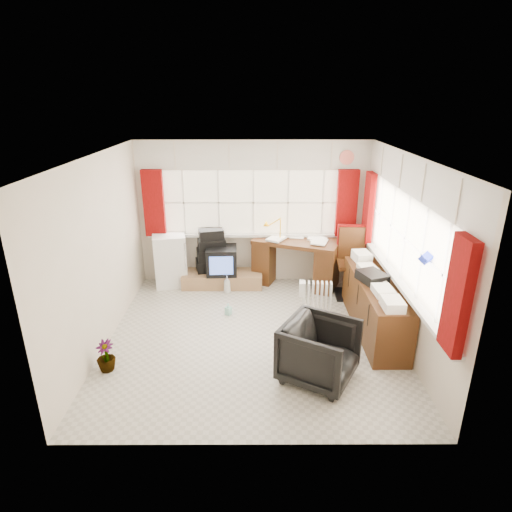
{
  "coord_description": "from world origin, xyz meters",
  "views": [
    {
      "loc": [
        0.03,
        -5.24,
        3.19
      ],
      "look_at": [
        0.04,
        0.55,
        1.0
      ],
      "focal_mm": 30.0,
      "sensor_mm": 36.0,
      "label": 1
    }
  ],
  "objects_px": {
    "office_chair": "(319,352)",
    "crt_tv": "(222,260)",
    "task_chair": "(351,258)",
    "radiator": "(317,306)",
    "desk": "(296,259)",
    "tv_bench": "(223,279)",
    "credenza": "(374,304)",
    "mini_fridge": "(170,259)",
    "desk_lamp": "(280,225)"
  },
  "relations": [
    {
      "from": "office_chair",
      "to": "crt_tv",
      "type": "distance_m",
      "value": 2.97
    },
    {
      "from": "task_chair",
      "to": "radiator",
      "type": "xyz_separation_m",
      "value": [
        -0.7,
        -1.0,
        -0.37
      ]
    },
    {
      "from": "crt_tv",
      "to": "desk",
      "type": "bearing_deg",
      "value": 4.73
    },
    {
      "from": "desk",
      "to": "office_chair",
      "type": "height_order",
      "value": "desk"
    },
    {
      "from": "office_chair",
      "to": "tv_bench",
      "type": "relative_size",
      "value": 0.58
    },
    {
      "from": "task_chair",
      "to": "tv_bench",
      "type": "relative_size",
      "value": 0.85
    },
    {
      "from": "task_chair",
      "to": "radiator",
      "type": "height_order",
      "value": "task_chair"
    },
    {
      "from": "radiator",
      "to": "tv_bench",
      "type": "distance_m",
      "value": 1.99
    },
    {
      "from": "desk",
      "to": "crt_tv",
      "type": "xyz_separation_m",
      "value": [
        -1.31,
        -0.11,
        0.02
      ]
    },
    {
      "from": "desk",
      "to": "tv_bench",
      "type": "xyz_separation_m",
      "value": [
        -1.3,
        -0.08,
        -0.34
      ]
    },
    {
      "from": "tv_bench",
      "to": "crt_tv",
      "type": "height_order",
      "value": "crt_tv"
    },
    {
      "from": "task_chair",
      "to": "tv_bench",
      "type": "height_order",
      "value": "task_chair"
    },
    {
      "from": "task_chair",
      "to": "office_chair",
      "type": "xyz_separation_m",
      "value": [
        -0.86,
        -2.37,
        -0.26
      ]
    },
    {
      "from": "radiator",
      "to": "crt_tv",
      "type": "relative_size",
      "value": 1.19
    },
    {
      "from": "radiator",
      "to": "desk",
      "type": "bearing_deg",
      "value": 97.69
    },
    {
      "from": "radiator",
      "to": "credenza",
      "type": "height_order",
      "value": "credenza"
    },
    {
      "from": "desk",
      "to": "office_chair",
      "type": "xyz_separation_m",
      "value": [
        0.03,
        -2.75,
        -0.09
      ]
    },
    {
      "from": "crt_tv",
      "to": "tv_bench",
      "type": "bearing_deg",
      "value": 83.93
    },
    {
      "from": "tv_bench",
      "to": "credenza",
      "type": "bearing_deg",
      "value": -33.71
    },
    {
      "from": "task_chair",
      "to": "crt_tv",
      "type": "relative_size",
      "value": 2.19
    },
    {
      "from": "mini_fridge",
      "to": "credenza",
      "type": "bearing_deg",
      "value": -26.56
    },
    {
      "from": "radiator",
      "to": "credenza",
      "type": "xyz_separation_m",
      "value": [
        0.79,
        -0.21,
        0.13
      ]
    },
    {
      "from": "credenza",
      "to": "desk_lamp",
      "type": "bearing_deg",
      "value": 128.78
    },
    {
      "from": "tv_bench",
      "to": "desk_lamp",
      "type": "bearing_deg",
      "value": 3.2
    },
    {
      "from": "desk_lamp",
      "to": "credenza",
      "type": "height_order",
      "value": "desk_lamp"
    },
    {
      "from": "task_chair",
      "to": "desk_lamp",
      "type": "bearing_deg",
      "value": 163.04
    },
    {
      "from": "office_chair",
      "to": "mini_fridge",
      "type": "relative_size",
      "value": 0.87
    },
    {
      "from": "credenza",
      "to": "tv_bench",
      "type": "distance_m",
      "value": 2.75
    },
    {
      "from": "desk",
      "to": "task_chair",
      "type": "distance_m",
      "value": 0.98
    },
    {
      "from": "desk",
      "to": "desk_lamp",
      "type": "distance_m",
      "value": 0.71
    },
    {
      "from": "desk",
      "to": "mini_fridge",
      "type": "xyz_separation_m",
      "value": [
        -2.23,
        -0.0,
        0.0
      ]
    },
    {
      "from": "credenza",
      "to": "desk",
      "type": "bearing_deg",
      "value": 121.33
    },
    {
      "from": "radiator",
      "to": "desk_lamp",
      "type": "bearing_deg",
      "value": 109.39
    },
    {
      "from": "tv_bench",
      "to": "radiator",
      "type": "bearing_deg",
      "value": -41.23
    },
    {
      "from": "office_chair",
      "to": "tv_bench",
      "type": "distance_m",
      "value": 3.0
    },
    {
      "from": "crt_tv",
      "to": "mini_fridge",
      "type": "height_order",
      "value": "mini_fridge"
    },
    {
      "from": "radiator",
      "to": "mini_fridge",
      "type": "relative_size",
      "value": 0.69
    },
    {
      "from": "task_chair",
      "to": "office_chair",
      "type": "relative_size",
      "value": 1.46
    },
    {
      "from": "credenza",
      "to": "crt_tv",
      "type": "distance_m",
      "value": 2.73
    },
    {
      "from": "office_chair",
      "to": "crt_tv",
      "type": "xyz_separation_m",
      "value": [
        -1.34,
        2.65,
        0.12
      ]
    },
    {
      "from": "credenza",
      "to": "crt_tv",
      "type": "xyz_separation_m",
      "value": [
        -2.28,
        1.49,
        0.09
      ]
    },
    {
      "from": "desk_lamp",
      "to": "office_chair",
      "type": "height_order",
      "value": "desk_lamp"
    },
    {
      "from": "task_chair",
      "to": "mini_fridge",
      "type": "relative_size",
      "value": 1.27
    },
    {
      "from": "task_chair",
      "to": "radiator",
      "type": "bearing_deg",
      "value": -124.82
    },
    {
      "from": "desk",
      "to": "radiator",
      "type": "height_order",
      "value": "desk"
    },
    {
      "from": "office_chair",
      "to": "tv_bench",
      "type": "bearing_deg",
      "value": 56.3
    },
    {
      "from": "tv_bench",
      "to": "crt_tv",
      "type": "distance_m",
      "value": 0.36
    },
    {
      "from": "desk",
      "to": "task_chair",
      "type": "height_order",
      "value": "task_chair"
    },
    {
      "from": "task_chair",
      "to": "tv_bench",
      "type": "bearing_deg",
      "value": 172.13
    },
    {
      "from": "credenza",
      "to": "tv_bench",
      "type": "relative_size",
      "value": 1.43
    }
  ]
}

